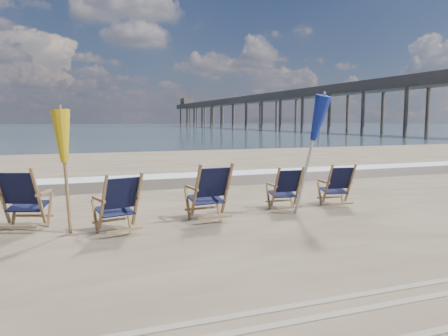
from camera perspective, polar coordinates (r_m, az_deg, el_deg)
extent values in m
plane|color=#334855|center=(133.88, -19.52, 5.07)|extent=(400.00, 400.00, 0.00)
cube|color=silver|center=(14.57, -8.53, -1.08)|extent=(200.00, 1.40, 0.01)
cube|color=#42362A|center=(13.12, -7.14, -1.87)|extent=(200.00, 2.60, 0.00)
cylinder|color=olive|center=(7.50, -19.96, -0.58)|extent=(0.06, 0.06, 1.99)
cone|color=gold|center=(7.46, -20.11, 3.40)|extent=(0.30, 0.30, 0.85)
cylinder|color=#A5A5AD|center=(8.50, 10.92, 1.62)|extent=(0.06, 0.06, 2.34)
cone|color=navy|center=(8.47, 11.01, 6.32)|extent=(0.30, 0.30, 0.85)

